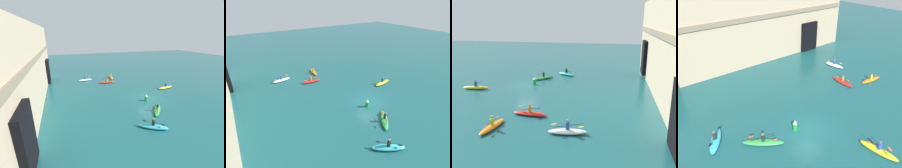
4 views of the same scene
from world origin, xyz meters
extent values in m
plane|color=#195156|center=(0.00, 0.00, 0.00)|extent=(120.00, 120.00, 0.00)
cube|color=tan|center=(1.99, 18.94, 5.57)|extent=(39.00, 6.58, 11.14)
cube|color=#7C6E59|center=(1.99, 15.60, 6.90)|extent=(38.22, 0.24, 0.65)
cube|color=black|center=(-9.15, 15.50, 2.88)|extent=(3.36, 0.70, 4.90)
cube|color=black|center=(14.22, 15.50, 2.45)|extent=(3.20, 0.70, 4.71)
ellipsoid|color=yellow|center=(2.82, -5.48, 0.21)|extent=(1.18, 3.33, 0.41)
cylinder|color=#2D47B7|center=(2.82, -5.48, 0.69)|extent=(0.34, 0.34, 0.56)
sphere|color=#9E704C|center=(2.82, -5.48, 1.06)|extent=(0.19, 0.19, 0.19)
cylinder|color=#4C6B4C|center=(2.82, -5.48, 1.13)|extent=(0.24, 0.24, 0.06)
cylinder|color=black|center=(2.82, -5.48, 0.72)|extent=(0.09, 1.89, 0.81)
ellipsoid|color=#D84C19|center=(2.84, -4.66, 0.37)|extent=(0.19, 0.43, 0.22)
ellipsoid|color=#D84C19|center=(2.80, -6.31, 1.06)|extent=(0.19, 0.43, 0.22)
ellipsoid|color=green|center=(-4.10, 1.19, 0.17)|extent=(3.25, 2.80, 0.34)
cylinder|color=#232328|center=(-4.10, 1.19, 0.64)|extent=(0.28, 0.28, 0.59)
sphere|color=brown|center=(-4.10, 1.19, 1.03)|extent=(0.20, 0.20, 0.20)
cylinder|color=#4C6B4C|center=(-4.10, 1.19, 1.11)|extent=(0.26, 0.26, 0.06)
cylinder|color=black|center=(-4.10, 1.19, 0.67)|extent=(1.87, 1.27, 0.56)
ellipsoid|color=#D84C19|center=(-3.28, 0.63, 0.43)|extent=(0.47, 0.39, 0.15)
ellipsoid|color=#D84C19|center=(-4.92, 1.74, 0.90)|extent=(0.47, 0.39, 0.15)
ellipsoid|color=white|center=(12.64, 8.06, 0.18)|extent=(1.27, 3.05, 0.37)
cylinder|color=#2D47B7|center=(12.64, 8.06, 0.65)|extent=(0.29, 0.29, 0.57)
sphere|color=tan|center=(12.64, 8.06, 1.03)|extent=(0.19, 0.19, 0.19)
cylinder|color=#4C6B4C|center=(12.64, 8.06, 1.11)|extent=(0.23, 0.23, 0.06)
cylinder|color=black|center=(12.64, 8.06, 0.68)|extent=(0.52, 2.23, 0.30)
ellipsoid|color=yellow|center=(12.43, 9.05, 0.56)|extent=(0.27, 0.47, 0.10)
ellipsoid|color=yellow|center=(12.86, 7.06, 0.80)|extent=(0.27, 0.47, 0.10)
ellipsoid|color=orange|center=(12.95, 2.01, 0.17)|extent=(3.32, 1.04, 0.34)
cylinder|color=gold|center=(12.95, 2.01, 0.58)|extent=(0.30, 0.30, 0.50)
sphere|color=beige|center=(12.95, 2.01, 0.94)|extent=(0.22, 0.22, 0.22)
cylinder|color=#4C6B4C|center=(12.95, 2.01, 1.03)|extent=(0.28, 0.28, 0.06)
cylinder|color=black|center=(12.95, 2.01, 0.61)|extent=(2.06, 0.04, 0.06)
ellipsoid|color=#D84C19|center=(12.04, 2.01, 0.62)|extent=(0.44, 0.18, 0.05)
ellipsoid|color=#D84C19|center=(13.86, 2.01, 0.60)|extent=(0.44, 0.18, 0.05)
ellipsoid|color=#33B2C6|center=(-7.24, 3.92, 0.20)|extent=(2.33, 3.13, 0.41)
cylinder|color=#232328|center=(-7.24, 3.92, 0.68)|extent=(0.33, 0.33, 0.55)
sphere|color=brown|center=(-7.24, 3.92, 1.07)|extent=(0.21, 0.21, 0.21)
cylinder|color=#4C6B4C|center=(-7.24, 3.92, 1.15)|extent=(0.26, 0.26, 0.06)
cylinder|color=black|center=(-7.24, 3.92, 0.71)|extent=(1.54, 1.69, 0.14)
ellipsoid|color=black|center=(-7.92, 3.18, 0.67)|extent=(0.43, 0.45, 0.07)
ellipsoid|color=black|center=(-6.57, 4.67, 0.76)|extent=(0.43, 0.45, 0.07)
ellipsoid|color=red|center=(9.67, 4.00, 0.16)|extent=(1.02, 3.27, 0.32)
cylinder|color=orange|center=(9.67, 4.00, 0.57)|extent=(0.30, 0.30, 0.50)
sphere|color=beige|center=(9.67, 4.00, 0.93)|extent=(0.22, 0.22, 0.22)
cylinder|color=#4C6B4C|center=(9.67, 4.00, 1.02)|extent=(0.27, 0.27, 0.06)
cylinder|color=black|center=(9.67, 4.00, 0.60)|extent=(0.29, 2.06, 0.44)
ellipsoid|color=#D84C19|center=(9.55, 3.09, 0.78)|extent=(0.23, 0.46, 0.13)
ellipsoid|color=#D84C19|center=(9.78, 4.91, 0.42)|extent=(0.23, 0.46, 0.13)
cylinder|color=green|center=(-0.79, 0.91, 0.35)|extent=(0.44, 0.44, 0.70)
cone|color=white|center=(-0.79, 0.91, 0.88)|extent=(0.38, 0.38, 0.38)
camera|label=1|loc=(-18.97, 12.68, 9.77)|focal=24.00mm
camera|label=2|loc=(-14.69, 14.22, 12.80)|focal=28.00mm
camera|label=3|loc=(29.67, 11.43, 8.47)|focal=40.00mm
camera|label=4|loc=(-10.84, -11.06, 13.82)|focal=35.00mm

